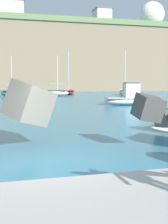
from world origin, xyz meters
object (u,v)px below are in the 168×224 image
object	(u,v)px
boat_near_centre	(69,92)
radar_dome	(152,18)
boat_mid_centre	(125,92)
boat_near_left	(56,92)
station_building_west	(84,29)
station_building_central	(102,20)
station_building_east	(7,12)
boat_near_right	(128,98)
station_building_annex	(61,28)
boat_far_left	(11,93)

from	to	relation	value
boat_near_centre	radar_dome	xyz separation A→B (m)	(35.01, 36.20, 22.33)
radar_dome	boat_mid_centre	bearing A→B (deg)	-122.40
boat_near_left	station_building_west	bearing A→B (deg)	70.17
boat_mid_centre	station_building_west	world-z (taller)	station_building_west
station_building_west	station_building_central	size ratio (longest dim) A/B	1.42
station_building_east	station_building_west	bearing A→B (deg)	31.97
boat_near_right	station_building_west	distance (m)	68.44
boat_mid_centre	radar_dome	bearing A→B (deg)	57.60
station_building_west	station_building_annex	distance (m)	8.23
boat_far_left	station_building_west	size ratio (longest dim) A/B	0.76
station_building_west	station_building_central	distance (m)	12.18
boat_near_centre	station_building_central	xyz separation A→B (m)	(15.33, 28.01, 19.01)
radar_dome	station_building_east	bearing A→B (deg)	-166.46
boat_mid_centre	station_building_east	xyz separation A→B (m)	(-18.76, 30.94, 18.82)
station_building_annex	boat_near_left	bearing A→B (deg)	-101.56
station_building_annex	boat_mid_centre	bearing A→B (deg)	-86.08
boat_near_left	boat_far_left	world-z (taller)	boat_far_left
boat_near_right	boat_far_left	bearing A→B (deg)	118.18
boat_mid_centre	boat_near_right	bearing A→B (deg)	-111.70
boat_near_centre	boat_near_right	distance (m)	24.79
boat_near_left	boat_mid_centre	distance (m)	11.83
boat_near_centre	boat_far_left	size ratio (longest dim) A/B	1.18
boat_near_left	radar_dome	distance (m)	61.31
boat_mid_centre	radar_dome	size ratio (longest dim) A/B	0.67
radar_dome	station_building_annex	distance (m)	29.84
station_building_central	boat_near_left	bearing A→B (deg)	-118.72
boat_near_centre	boat_far_left	xyz separation A→B (m)	(-10.24, -4.11, 0.05)
station_building_east	station_building_annex	bearing A→B (deg)	37.16
boat_mid_centre	boat_far_left	distance (m)	18.74
boat_near_right	station_building_central	distance (m)	57.88
boat_near_centre	station_building_central	world-z (taller)	station_building_central
boat_far_left	station_building_west	xyz separation A→B (m)	(23.50, 44.10, 18.44)
boat_near_right	station_building_west	xyz separation A→B (m)	(12.42, 64.77, 18.29)
boat_near_left	station_building_central	distance (m)	43.28
boat_far_left	station_building_east	size ratio (longest dim) A/B	0.76
radar_dome	boat_near_centre	bearing A→B (deg)	-134.04
station_building_west	station_building_east	bearing A→B (deg)	-148.03
station_building_west	station_building_annex	size ratio (longest dim) A/B	1.21
boat_near_centre	station_building_central	distance (m)	37.16
boat_near_right	boat_mid_centre	size ratio (longest dim) A/B	0.65
station_building_central	station_building_east	bearing A→B (deg)	-173.94
boat_near_left	radar_dome	bearing A→B (deg)	47.80
station_building_central	station_building_east	size ratio (longest dim) A/B	0.71
boat_near_left	station_building_central	size ratio (longest dim) A/B	1.07
boat_mid_centre	boat_far_left	bearing A→B (deg)	175.25
boat_near_centre	radar_dome	world-z (taller)	radar_dome
boat_mid_centre	station_building_annex	world-z (taller)	station_building_annex
boat_far_left	station_building_central	xyz separation A→B (m)	(25.57, 32.12, 18.96)
boat_near_left	station_building_west	size ratio (longest dim) A/B	0.75
boat_near_right	boat_mid_centre	world-z (taller)	boat_mid_centre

